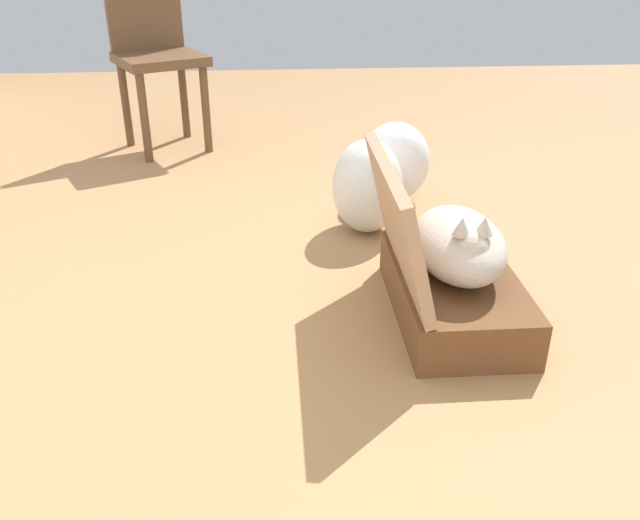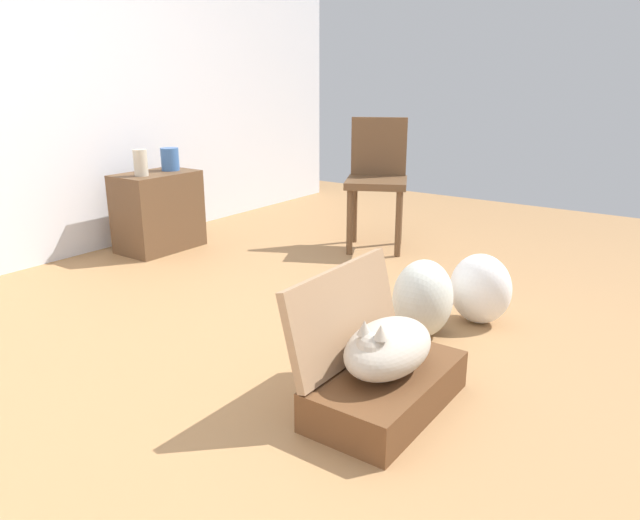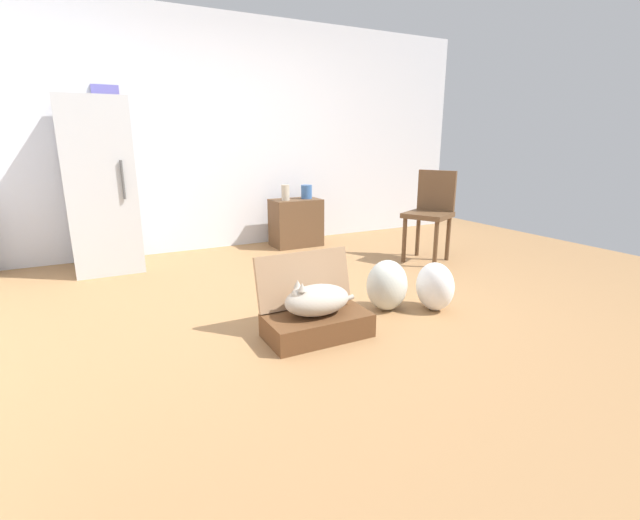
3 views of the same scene
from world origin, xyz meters
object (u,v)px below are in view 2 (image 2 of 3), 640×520
at_px(suitcase_base, 387,390).
at_px(plastic_bag_white, 423,298).
at_px(side_table, 158,211).
at_px(vase_tall, 141,163).
at_px(chair, 377,176).
at_px(plastic_bag_clear, 480,289).
at_px(cat, 387,348).
at_px(vase_short, 170,159).

height_order(suitcase_base, plastic_bag_white, plastic_bag_white).
height_order(side_table, vase_tall, vase_tall).
distance_m(suitcase_base, chair, 2.32).
bearing_deg(vase_tall, plastic_bag_clear, -85.65).
bearing_deg(plastic_bag_white, side_table, 82.88).
distance_m(plastic_bag_white, vase_tall, 2.28).
distance_m(side_table, vase_tall, 0.40).
distance_m(cat, vase_tall, 2.58).
relative_size(side_table, chair, 0.62).
xyz_separation_m(suitcase_base, side_table, (0.97, 2.45, 0.20)).
height_order(cat, side_table, side_table).
height_order(plastic_bag_clear, side_table, side_table).
height_order(cat, chair, chair).
relative_size(vase_tall, chair, 0.19).
xyz_separation_m(cat, vase_short, (1.12, 2.45, 0.39)).
bearing_deg(plastic_bag_clear, side_table, 90.88).
height_order(plastic_bag_white, vase_tall, vase_tall).
xyz_separation_m(plastic_bag_white, side_table, (0.28, 2.26, 0.09)).
height_order(suitcase_base, side_table, side_table).
xyz_separation_m(cat, plastic_bag_white, (0.69, 0.19, -0.06)).
relative_size(cat, plastic_bag_white, 1.35).
relative_size(plastic_bag_clear, side_table, 0.63).
bearing_deg(cat, suitcase_base, -2.35).
bearing_deg(plastic_bag_white, suitcase_base, -164.60).
relative_size(suitcase_base, plastic_bag_white, 1.75).
bearing_deg(vase_short, plastic_bag_clear, -92.54).
xyz_separation_m(plastic_bag_white, vase_short, (0.43, 2.26, 0.45)).
height_order(side_table, chair, chair).
bearing_deg(vase_short, vase_tall, -172.96).
bearing_deg(plastic_bag_white, plastic_bag_clear, -27.74).
bearing_deg(side_table, plastic_bag_white, -97.12).
relative_size(suitcase_base, plastic_bag_clear, 1.84).
bearing_deg(plastic_bag_white, cat, -164.80).
xyz_separation_m(plastic_bag_clear, side_table, (-0.04, 2.43, 0.10)).
relative_size(plastic_bag_white, side_table, 0.66).
bearing_deg(side_table, vase_short, -0.10).
relative_size(plastic_bag_clear, vase_short, 2.24).
height_order(plastic_bag_clear, vase_short, vase_short).
bearing_deg(plastic_bag_clear, suitcase_base, -178.81).
height_order(suitcase_base, plastic_bag_clear, plastic_bag_clear).
relative_size(side_table, vase_short, 3.55).
height_order(plastic_bag_white, side_table, side_table).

